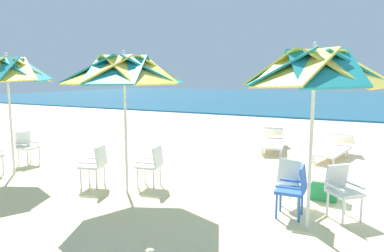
{
  "coord_description": "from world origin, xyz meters",
  "views": [
    {
      "loc": [
        0.15,
        -8.27,
        2.28
      ],
      "look_at": [
        -3.89,
        -0.17,
        1.0
      ],
      "focal_mm": 32.82,
      "sensor_mm": 36.0,
      "label": 1
    }
  ],
  "objects_px": {
    "plastic_chair_3": "(152,163)",
    "plastic_chair_1": "(342,188)",
    "plastic_chair_2": "(293,179)",
    "sun_lounger_2": "(273,141)",
    "beach_umbrella_2": "(7,71)",
    "plastic_chair_5": "(27,145)",
    "sun_lounger_1": "(334,149)",
    "plastic_chair_0": "(294,188)",
    "beach_umbrella_0": "(315,71)",
    "plastic_chair_4": "(95,163)",
    "cooler_box": "(324,189)",
    "beach_umbrella_1": "(124,71)"
  },
  "relations": [
    {
      "from": "plastic_chair_3",
      "to": "plastic_chair_1",
      "type": "bearing_deg",
      "value": -0.06
    },
    {
      "from": "plastic_chair_2",
      "to": "sun_lounger_2",
      "type": "bearing_deg",
      "value": 107.65
    },
    {
      "from": "beach_umbrella_2",
      "to": "plastic_chair_5",
      "type": "height_order",
      "value": "beach_umbrella_2"
    },
    {
      "from": "sun_lounger_1",
      "to": "sun_lounger_2",
      "type": "height_order",
      "value": "same"
    },
    {
      "from": "plastic_chair_0",
      "to": "plastic_chair_2",
      "type": "relative_size",
      "value": 1.0
    },
    {
      "from": "plastic_chair_2",
      "to": "beach_umbrella_0",
      "type": "bearing_deg",
      "value": -66.36
    },
    {
      "from": "plastic_chair_4",
      "to": "plastic_chair_5",
      "type": "bearing_deg",
      "value": 166.75
    },
    {
      "from": "sun_lounger_1",
      "to": "cooler_box",
      "type": "bearing_deg",
      "value": -88.03
    },
    {
      "from": "plastic_chair_3",
      "to": "plastic_chair_5",
      "type": "xyz_separation_m",
      "value": [
        -3.99,
        0.17,
        0.0
      ]
    },
    {
      "from": "beach_umbrella_1",
      "to": "plastic_chair_3",
      "type": "distance_m",
      "value": 1.97
    },
    {
      "from": "beach_umbrella_0",
      "to": "plastic_chair_2",
      "type": "distance_m",
      "value": 2.11
    },
    {
      "from": "plastic_chair_3",
      "to": "beach_umbrella_2",
      "type": "height_order",
      "value": "beach_umbrella_2"
    },
    {
      "from": "plastic_chair_3",
      "to": "beach_umbrella_2",
      "type": "relative_size",
      "value": 0.31
    },
    {
      "from": "sun_lounger_1",
      "to": "sun_lounger_2",
      "type": "relative_size",
      "value": 1.0
    },
    {
      "from": "plastic_chair_1",
      "to": "cooler_box",
      "type": "bearing_deg",
      "value": 113.24
    },
    {
      "from": "beach_umbrella_2",
      "to": "cooler_box",
      "type": "xyz_separation_m",
      "value": [
        6.78,
        1.4,
        -2.2
      ]
    },
    {
      "from": "sun_lounger_1",
      "to": "plastic_chair_2",
      "type": "bearing_deg",
      "value": -94.55
    },
    {
      "from": "plastic_chair_2",
      "to": "plastic_chair_3",
      "type": "height_order",
      "value": "same"
    },
    {
      "from": "plastic_chair_0",
      "to": "plastic_chair_3",
      "type": "relative_size",
      "value": 1.0
    },
    {
      "from": "sun_lounger_2",
      "to": "plastic_chair_3",
      "type": "bearing_deg",
      "value": -105.62
    },
    {
      "from": "beach_umbrella_1",
      "to": "sun_lounger_1",
      "type": "xyz_separation_m",
      "value": [
        3.4,
        4.95,
        -2.09
      ]
    },
    {
      "from": "beach_umbrella_1",
      "to": "beach_umbrella_2",
      "type": "distance_m",
      "value": 3.26
    },
    {
      "from": "sun_lounger_1",
      "to": "beach_umbrella_2",
      "type": "bearing_deg",
      "value": -143.05
    },
    {
      "from": "plastic_chair_1",
      "to": "plastic_chair_5",
      "type": "distance_m",
      "value": 7.63
    },
    {
      "from": "plastic_chair_3",
      "to": "plastic_chair_4",
      "type": "relative_size",
      "value": 1.0
    },
    {
      "from": "plastic_chair_2",
      "to": "cooler_box",
      "type": "height_order",
      "value": "plastic_chair_2"
    },
    {
      "from": "beach_umbrella_0",
      "to": "plastic_chair_2",
      "type": "relative_size",
      "value": 3.19
    },
    {
      "from": "beach_umbrella_0",
      "to": "sun_lounger_1",
      "type": "bearing_deg",
      "value": 90.63
    },
    {
      "from": "plastic_chair_1",
      "to": "plastic_chair_2",
      "type": "height_order",
      "value": "same"
    },
    {
      "from": "plastic_chair_2",
      "to": "sun_lounger_1",
      "type": "xyz_separation_m",
      "value": [
        0.34,
        4.24,
        -0.22
      ]
    },
    {
      "from": "plastic_chair_1",
      "to": "sun_lounger_1",
      "type": "relative_size",
      "value": 0.39
    },
    {
      "from": "plastic_chair_2",
      "to": "sun_lounger_1",
      "type": "height_order",
      "value": "plastic_chair_2"
    },
    {
      "from": "plastic_chair_0",
      "to": "beach_umbrella_2",
      "type": "relative_size",
      "value": 0.31
    },
    {
      "from": "plastic_chair_0",
      "to": "sun_lounger_2",
      "type": "distance_m",
      "value": 5.38
    },
    {
      "from": "plastic_chair_0",
      "to": "beach_umbrella_2",
      "type": "distance_m",
      "value": 6.72
    },
    {
      "from": "plastic_chair_0",
      "to": "plastic_chair_5",
      "type": "bearing_deg",
      "value": 175.9
    },
    {
      "from": "plastic_chair_3",
      "to": "sun_lounger_1",
      "type": "relative_size",
      "value": 0.39
    },
    {
      "from": "plastic_chair_4",
      "to": "sun_lounger_2",
      "type": "distance_m",
      "value": 5.85
    },
    {
      "from": "beach_umbrella_0",
      "to": "plastic_chair_3",
      "type": "xyz_separation_m",
      "value": [
        -3.21,
        0.73,
        -1.87
      ]
    },
    {
      "from": "cooler_box",
      "to": "plastic_chair_5",
      "type": "bearing_deg",
      "value": -175.0
    },
    {
      "from": "beach_umbrella_1",
      "to": "plastic_chair_3",
      "type": "relative_size",
      "value": 3.2
    },
    {
      "from": "sun_lounger_1",
      "to": "sun_lounger_2",
      "type": "bearing_deg",
      "value": 167.61
    },
    {
      "from": "plastic_chair_1",
      "to": "beach_umbrella_1",
      "type": "xyz_separation_m",
      "value": [
        -3.87,
        -0.54,
        1.88
      ]
    },
    {
      "from": "beach_umbrella_1",
      "to": "plastic_chair_3",
      "type": "bearing_deg",
      "value": 66.11
    },
    {
      "from": "beach_umbrella_1",
      "to": "plastic_chair_3",
      "type": "xyz_separation_m",
      "value": [
        0.24,
        0.54,
        -1.88
      ]
    },
    {
      "from": "plastic_chair_0",
      "to": "plastic_chair_2",
      "type": "height_order",
      "value": "same"
    },
    {
      "from": "plastic_chair_2",
      "to": "plastic_chair_4",
      "type": "distance_m",
      "value": 3.93
    },
    {
      "from": "plastic_chair_2",
      "to": "plastic_chair_4",
      "type": "height_order",
      "value": "same"
    },
    {
      "from": "beach_umbrella_0",
      "to": "plastic_chair_1",
      "type": "xyz_separation_m",
      "value": [
        0.42,
        0.72,
        -1.87
      ]
    },
    {
      "from": "beach_umbrella_1",
      "to": "sun_lounger_2",
      "type": "relative_size",
      "value": 1.24
    }
  ]
}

